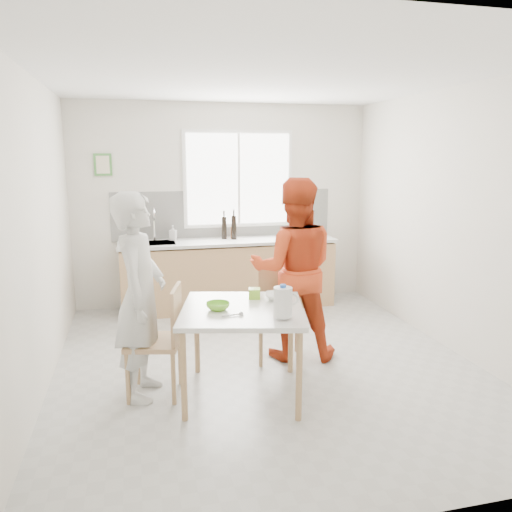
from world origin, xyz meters
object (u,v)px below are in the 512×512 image
(bowl_green, at_px, (218,306))
(person_red, at_px, (294,269))
(person_white, at_px, (140,297))
(milk_jug, at_px, (283,302))
(chair_far, at_px, (279,307))
(wine_bottle_a, at_px, (234,227))
(chair_left, at_px, (162,336))
(wine_bottle_b, at_px, (224,228))
(dining_table, at_px, (243,317))
(bowl_white, at_px, (277,296))

(bowl_green, bearing_deg, person_red, 38.64)
(person_white, xyz_separation_m, milk_jug, (1.07, -0.55, 0.04))
(chair_far, xyz_separation_m, wine_bottle_a, (-0.10, 1.82, 0.56))
(chair_left, relative_size, chair_far, 0.99)
(chair_far, bearing_deg, person_white, -145.51)
(wine_bottle_a, relative_size, wine_bottle_b, 1.07)
(person_red, relative_size, wine_bottle_b, 6.03)
(dining_table, height_order, person_red, person_red)
(person_white, height_order, milk_jug, person_white)
(chair_left, height_order, wine_bottle_b, wine_bottle_b)
(person_white, bearing_deg, chair_left, -90.00)
(bowl_green, relative_size, milk_jug, 0.76)
(milk_jug, height_order, wine_bottle_b, wine_bottle_b)
(wine_bottle_b, bearing_deg, person_white, -115.32)
(chair_far, xyz_separation_m, bowl_white, (-0.18, -0.54, 0.27))
(chair_left, height_order, milk_jug, milk_jug)
(dining_table, distance_m, bowl_white, 0.40)
(chair_left, height_order, person_red, person_red)
(wine_bottle_a, height_order, wine_bottle_b, wine_bottle_a)
(person_red, xyz_separation_m, wine_bottle_a, (-0.24, 1.84, 0.18))
(wine_bottle_a, bearing_deg, chair_far, -86.83)
(dining_table, relative_size, person_white, 0.69)
(bowl_white, bearing_deg, chair_far, 71.45)
(person_white, bearing_deg, chair_far, -55.51)
(person_white, bearing_deg, wine_bottle_b, -11.76)
(dining_table, distance_m, milk_jug, 0.48)
(chair_far, relative_size, wine_bottle_a, 2.98)
(wine_bottle_b, bearing_deg, dining_table, -96.85)
(milk_jug, bearing_deg, wine_bottle_b, 102.33)
(dining_table, distance_m, chair_left, 0.70)
(bowl_white, distance_m, wine_bottle_b, 2.44)
(bowl_green, xyz_separation_m, bowl_white, (0.56, 0.17, -0.00))
(person_red, height_order, milk_jug, person_red)
(chair_far, xyz_separation_m, milk_jug, (-0.28, -1.06, 0.38))
(wine_bottle_b, bearing_deg, person_red, -79.28)
(chair_left, xyz_separation_m, wine_bottle_a, (1.09, 2.38, 0.56))
(bowl_green, xyz_separation_m, wine_bottle_a, (0.64, 2.54, 0.28))
(chair_left, relative_size, person_red, 0.52)
(dining_table, height_order, bowl_green, bowl_green)
(person_white, xyz_separation_m, bowl_white, (1.17, -0.03, -0.07))
(wine_bottle_a, bearing_deg, person_white, -118.22)
(chair_far, bearing_deg, bowl_green, -122.24)
(dining_table, relative_size, chair_left, 1.27)
(chair_left, distance_m, person_red, 1.49)
(milk_jug, xyz_separation_m, wine_bottle_b, (0.06, 2.95, 0.16))
(chair_left, distance_m, bowl_green, 0.56)
(dining_table, bearing_deg, wine_bottle_b, 83.15)
(person_red, distance_m, wine_bottle_a, 1.86)
(chair_far, bearing_deg, wine_bottle_b, 110.25)
(wine_bottle_b, bearing_deg, bowl_green, -101.27)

